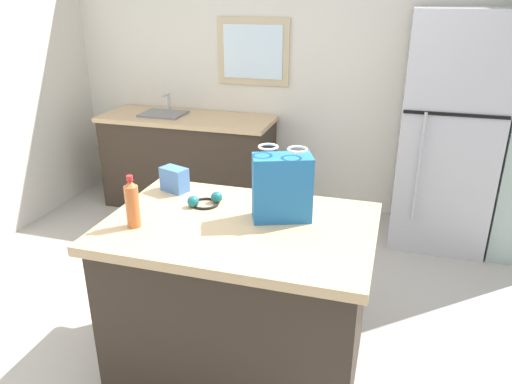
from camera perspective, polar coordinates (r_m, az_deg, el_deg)
name	(u,v)px	position (r m, az deg, el deg)	size (l,w,h in m)	color
ground	(246,355)	(3.03, -1.12, -18.46)	(5.96, 5.96, 0.00)	#ADA89E
back_wall	(321,74)	(4.62, 7.61, 13.44)	(4.97, 0.13, 2.55)	silver
kitchen_island	(240,298)	(2.69, -1.86, -12.21)	(1.35, 0.92, 0.90)	#33281E
refrigerator	(448,132)	(4.22, 21.44, 6.50)	(0.74, 0.76, 1.87)	#B7B7BC
sink_counter	(188,160)	(4.81, -7.88, 3.66)	(1.64, 0.62, 1.08)	#33281E
shopping_bag	(282,187)	(2.44, 3.04, 0.55)	(0.33, 0.25, 0.38)	#236BAD
small_box	(174,179)	(2.87, -9.48, 1.45)	(0.15, 0.09, 0.14)	#4775B7
bottle	(132,204)	(2.45, -14.21, -1.33)	(0.07, 0.07, 0.27)	#C66633
ear_defenders	(205,201)	(2.67, -5.95, -1.04)	(0.21, 0.21, 0.06)	black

